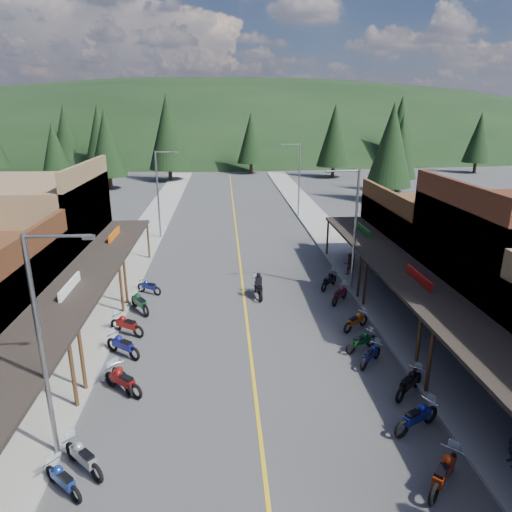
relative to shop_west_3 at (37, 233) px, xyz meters
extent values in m
plane|color=#38383A|center=(13.78, -11.30, -3.52)|extent=(220.00, 220.00, 0.00)
cube|color=gold|center=(13.78, 8.70, -3.51)|extent=(0.15, 90.00, 0.01)
cube|color=gray|center=(5.08, 8.70, -3.44)|extent=(3.40, 94.00, 0.15)
cube|color=gray|center=(22.48, 8.70, -3.44)|extent=(3.40, 94.00, 0.15)
cylinder|color=#472D19|center=(6.58, -14.70, -2.02)|extent=(0.16, 0.16, 3.00)
cube|color=#3F2111|center=(3.63, -9.60, -0.42)|extent=(0.30, 9.00, 6.20)
cube|color=black|center=(5.08, -9.60, -0.52)|extent=(3.20, 9.00, 0.18)
cylinder|color=#472D19|center=(6.58, -13.50, -2.02)|extent=(0.16, 0.16, 3.00)
cylinder|color=#472D19|center=(6.58, -5.70, -2.02)|extent=(0.16, 0.16, 3.00)
cube|color=silver|center=(5.08, -9.60, -0.32)|extent=(0.12, 3.00, 0.70)
cube|color=brown|center=(-0.22, 0.00, -0.02)|extent=(8.00, 10.20, 7.00)
cube|color=brown|center=(3.63, 0.00, 0.58)|extent=(0.30, 10.20, 8.20)
cube|color=black|center=(5.08, 0.00, -0.52)|extent=(3.20, 10.20, 0.18)
cylinder|color=#472D19|center=(6.58, -4.50, -2.02)|extent=(0.16, 0.16, 3.00)
cylinder|color=#472D19|center=(6.58, 4.50, -2.02)|extent=(0.16, 0.16, 3.00)
cube|color=#CC590C|center=(5.08, 0.00, -0.32)|extent=(0.12, 3.00, 0.70)
cylinder|color=#472D19|center=(20.98, -14.70, -2.02)|extent=(0.16, 0.16, 3.00)
cube|color=#562B19|center=(23.93, -9.60, 0.58)|extent=(0.30, 9.00, 8.20)
cube|color=black|center=(22.48, -9.60, -0.52)|extent=(3.20, 9.00, 0.18)
cylinder|color=#472D19|center=(20.98, -13.50, -2.02)|extent=(0.16, 0.16, 3.00)
cylinder|color=#472D19|center=(20.98, -5.70, -2.02)|extent=(0.16, 0.16, 3.00)
cube|color=#B2140F|center=(22.48, -9.60, -0.32)|extent=(0.12, 3.00, 0.70)
cube|color=#4C2D16|center=(27.78, 0.00, -1.02)|extent=(8.00, 10.20, 5.00)
cube|color=#4C2D16|center=(23.93, 0.00, -0.42)|extent=(0.30, 10.20, 6.20)
cube|color=black|center=(22.48, 0.00, -0.52)|extent=(3.20, 10.20, 0.18)
cylinder|color=#472D19|center=(20.98, -4.50, -2.02)|extent=(0.16, 0.16, 3.00)
cylinder|color=#472D19|center=(20.98, 4.50, -2.02)|extent=(0.16, 0.16, 3.00)
cube|color=#14591E|center=(22.48, 0.00, -0.32)|extent=(0.12, 3.00, 0.70)
cylinder|color=gray|center=(6.68, -17.30, 0.48)|extent=(0.16, 0.16, 8.00)
cylinder|color=gray|center=(7.68, -17.30, 4.38)|extent=(2.00, 0.10, 0.10)
cube|color=gray|center=(8.58, -17.30, 4.33)|extent=(0.35, 0.18, 0.12)
cylinder|color=gray|center=(6.68, 10.70, 0.48)|extent=(0.16, 0.16, 8.00)
cylinder|color=gray|center=(7.68, 10.70, 4.38)|extent=(2.00, 0.10, 0.10)
cube|color=gray|center=(8.58, 10.70, 4.33)|extent=(0.35, 0.18, 0.12)
cylinder|color=gray|center=(20.88, -3.30, 0.48)|extent=(0.16, 0.16, 8.00)
cylinder|color=gray|center=(19.88, -3.30, 4.38)|extent=(2.00, 0.10, 0.10)
cube|color=gray|center=(18.98, -3.30, 4.33)|extent=(0.35, 0.18, 0.12)
cylinder|color=gray|center=(20.88, 18.70, 0.48)|extent=(0.16, 0.16, 8.00)
cylinder|color=gray|center=(19.88, 18.70, 4.38)|extent=(2.00, 0.10, 0.10)
cube|color=gray|center=(18.98, 18.70, 4.33)|extent=(0.35, 0.18, 0.12)
ellipsoid|color=black|center=(13.78, 123.70, -3.52)|extent=(310.00, 140.00, 60.00)
cylinder|color=black|center=(-10.22, 58.70, -2.52)|extent=(0.60, 0.60, 2.00)
cone|color=black|center=(-10.22, 58.70, 3.73)|extent=(5.88, 5.88, 10.50)
cylinder|color=black|center=(3.78, 46.70, -2.52)|extent=(0.60, 0.60, 2.00)
cone|color=black|center=(3.78, 46.70, 4.48)|extent=(6.72, 6.72, 12.00)
cylinder|color=black|center=(17.78, 54.70, -2.52)|extent=(0.60, 0.60, 2.00)
cone|color=black|center=(17.78, 54.70, 2.98)|extent=(5.04, 5.04, 9.00)
cylinder|color=black|center=(31.78, 48.70, -2.52)|extent=(0.60, 0.60, 2.00)
cone|color=black|center=(31.78, 48.70, 3.73)|extent=(5.88, 5.88, 10.50)
cylinder|color=black|center=(47.78, 60.70, -2.52)|extent=(0.60, 0.60, 2.00)
cone|color=black|center=(47.78, 60.70, 4.48)|extent=(6.72, 6.72, 12.00)
cylinder|color=black|center=(59.78, 52.70, -2.52)|extent=(0.60, 0.60, 2.00)
cone|color=black|center=(59.78, 52.70, 2.98)|extent=(5.04, 5.04, 9.00)
cylinder|color=black|center=(-18.22, 64.70, -2.52)|extent=(0.60, 0.60, 2.00)
cone|color=black|center=(-18.22, 64.70, 3.73)|extent=(5.88, 5.88, 10.50)
cylinder|color=black|center=(-8.22, 28.70, -2.52)|extent=(0.60, 0.60, 2.00)
cone|color=black|center=(-8.22, 28.70, 2.48)|extent=(4.48, 4.48, 8.00)
cylinder|color=black|center=(37.78, 33.70, -2.52)|extent=(0.60, 0.60, 2.00)
cone|color=black|center=(37.78, 33.70, 2.88)|extent=(4.93, 4.93, 8.80)
cylinder|color=black|center=(-4.22, 38.70, -2.52)|extent=(0.60, 0.60, 2.00)
cone|color=black|center=(-4.22, 38.70, 3.28)|extent=(5.38, 5.38, 9.60)
cylinder|color=black|center=(33.78, 26.70, -2.52)|extent=(0.60, 0.60, 2.00)
cone|color=black|center=(33.78, 26.70, 3.68)|extent=(5.82, 5.82, 10.40)
imported|color=brown|center=(21.46, -0.40, -2.59)|extent=(0.79, 0.49, 1.56)
camera|label=1|loc=(12.64, -30.73, 7.98)|focal=32.00mm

